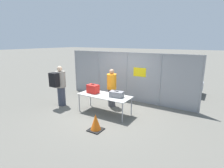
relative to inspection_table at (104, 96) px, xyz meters
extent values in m
plane|color=#605E56|center=(-0.04, 0.15, -0.69)|extent=(120.00, 120.00, 0.00)
cylinder|color=gray|center=(-3.24, 1.93, 0.44)|extent=(0.07, 0.07, 2.27)
cylinder|color=gray|center=(-1.64, 1.93, 0.44)|extent=(0.07, 0.07, 2.27)
cylinder|color=gray|center=(-0.04, 1.93, 0.44)|extent=(0.07, 0.07, 2.27)
cylinder|color=gray|center=(1.56, 1.93, 0.44)|extent=(0.07, 0.07, 2.27)
cylinder|color=gray|center=(3.16, 1.93, 0.44)|extent=(0.07, 0.07, 2.27)
cube|color=gray|center=(-0.04, 1.93, 0.44)|extent=(6.41, 0.01, 2.27)
cube|color=gray|center=(-0.04, 1.93, 1.55)|extent=(6.41, 0.04, 0.04)
cube|color=yellow|center=(0.62, 1.92, 0.71)|extent=(0.60, 0.01, 0.40)
cube|color=#B2B2AD|center=(0.00, 0.00, 0.03)|extent=(2.09, 0.84, 0.02)
cylinder|color=#99999E|center=(-0.98, -0.36, -0.33)|extent=(0.04, 0.04, 0.71)
cylinder|color=#99999E|center=(0.98, -0.36, -0.33)|extent=(0.04, 0.04, 0.71)
cylinder|color=#99999E|center=(-0.98, 0.36, -0.33)|extent=(0.04, 0.04, 0.71)
cylinder|color=#99999E|center=(0.98, 0.36, -0.33)|extent=(0.04, 0.04, 0.71)
cube|color=red|center=(-0.56, 0.01, 0.21)|extent=(0.47, 0.33, 0.33)
cube|color=black|center=(-0.56, 0.01, 0.39)|extent=(0.16, 0.03, 0.02)
cube|color=slate|center=(0.51, 0.04, 0.15)|extent=(0.54, 0.35, 0.21)
cube|color=black|center=(0.51, 0.04, 0.27)|extent=(0.16, 0.04, 0.02)
cylinder|color=#383D4C|center=(-2.09, -0.26, -0.28)|extent=(0.33, 0.33, 0.83)
cylinder|color=gray|center=(-2.09, -0.26, 0.48)|extent=(0.43, 0.43, 0.69)
sphere|color=beige|center=(-2.09, -0.26, 0.94)|extent=(0.22, 0.22, 0.22)
cube|color=black|center=(-2.09, -0.60, 0.52)|extent=(0.39, 0.24, 0.58)
cylinder|color=#4C4C51|center=(-0.17, 0.80, -0.30)|extent=(0.31, 0.31, 0.77)
cylinder|color=orange|center=(-0.17, 0.80, 0.41)|extent=(0.40, 0.40, 0.65)
sphere|color=#A57A5B|center=(-0.17, 0.80, 0.83)|extent=(0.21, 0.21, 0.21)
cube|color=#B2B2B7|center=(1.85, 4.46, -0.29)|extent=(2.40, 1.28, 0.45)
sphere|color=black|center=(1.43, 3.76, -0.37)|extent=(0.65, 0.65, 0.65)
sphere|color=black|center=(1.43, 5.17, -0.37)|extent=(0.65, 0.65, 0.65)
cylinder|color=#59595B|center=(0.22, 4.46, -0.46)|extent=(0.84, 0.06, 0.06)
cube|color=black|center=(0.53, -1.29, -0.68)|extent=(0.44, 0.44, 0.03)
cone|color=orange|center=(0.53, -1.29, -0.42)|extent=(0.35, 0.35, 0.55)
camera|label=1|loc=(3.62, -5.33, 2.06)|focal=28.00mm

